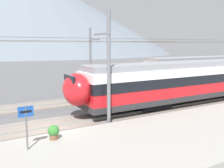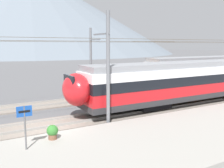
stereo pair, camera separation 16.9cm
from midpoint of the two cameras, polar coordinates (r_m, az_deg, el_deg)
name	(u,v)px [view 1 (the left image)]	position (r m, az deg, el deg)	size (l,w,h in m)	color
ground_plane	(51,132)	(16.14, -14.01, -10.56)	(400.00, 400.00, 0.00)	#565659
platform_slab	(81,160)	(11.88, -7.50, -16.65)	(120.00, 7.16, 0.38)	gray
track_near	(46,126)	(17.20, -15.10, -9.14)	(120.00, 3.00, 0.28)	slate
track_far	(27,107)	(22.70, -18.88, -4.94)	(120.00, 3.00, 0.28)	slate
train_near_platform	(221,77)	(26.71, 23.32, 1.55)	(31.64, 2.99, 4.27)	#2D2D30
train_far_track	(215,69)	(35.50, 22.32, 3.23)	(24.12, 2.89, 4.27)	#2D2D30
catenary_mast_mid	(108,67)	(16.14, -1.28, 3.96)	(41.13, 2.20, 7.42)	slate
catenary_mast_far_side	(91,60)	(26.04, -4.97, 5.41)	(41.13, 2.33, 7.04)	slate
platform_sign	(26,118)	(12.45, -19.32, -7.31)	(0.70, 0.08, 2.11)	#59595B
potted_plant_platform_edge	(54,131)	(13.74, -13.47, -10.45)	(0.60, 0.60, 0.77)	brown
mountain_central_peak	(28,12)	(182.18, -18.47, 15.34)	(187.26, 187.26, 54.57)	slate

